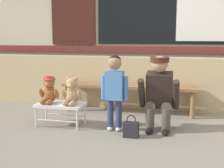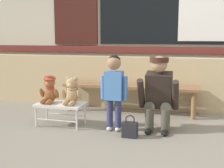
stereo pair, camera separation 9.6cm
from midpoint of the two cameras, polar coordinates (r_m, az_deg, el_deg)
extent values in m
plane|color=gray|center=(3.64, 8.18, -9.96)|extent=(60.00, 60.00, 0.00)
cube|color=tan|center=(4.92, 10.40, 0.09)|extent=(8.20, 0.25, 0.85)
cube|color=beige|center=(5.41, 11.30, 13.78)|extent=(8.37, 0.20, 3.28)
cube|color=maroon|center=(5.27, 10.96, 6.41)|extent=(7.70, 0.04, 0.12)
cube|color=black|center=(5.30, 11.24, 15.07)|extent=(2.40, 0.03, 1.40)
cube|color=white|center=(5.28, 18.98, 14.79)|extent=(1.02, 0.02, 1.29)
cube|color=#3D1914|center=(5.68, -6.53, 14.78)|extent=(0.84, 0.05, 1.43)
cube|color=#8E6642|center=(4.50, 3.66, -0.69)|extent=(2.10, 0.11, 0.04)
cube|color=#8E6642|center=(4.63, 4.02, -0.40)|extent=(2.10, 0.11, 0.04)
cube|color=#8E6642|center=(4.77, 4.36, -0.13)|extent=(2.10, 0.11, 0.04)
cylinder|color=#8E6642|center=(4.83, -7.72, -2.73)|extent=(0.07, 0.07, 0.40)
cylinder|color=#8E6642|center=(5.08, -6.48, -2.11)|extent=(0.07, 0.07, 0.40)
cylinder|color=#8E6642|center=(4.45, 15.98, -4.02)|extent=(0.07, 0.07, 0.40)
cylinder|color=#8E6642|center=(4.73, 15.96, -3.27)|extent=(0.07, 0.07, 0.40)
cube|color=silver|center=(4.04, -9.15, -3.91)|extent=(0.64, 0.36, 0.04)
cylinder|color=silver|center=(4.08, -13.71, -6.12)|extent=(0.02, 0.02, 0.26)
cylinder|color=silver|center=(4.33, -11.78, -5.15)|extent=(0.02, 0.02, 0.26)
cylinder|color=silver|center=(3.83, -6.05, -6.88)|extent=(0.02, 0.02, 0.26)
cylinder|color=silver|center=(4.10, -4.52, -5.78)|extent=(0.02, 0.02, 0.26)
cylinder|color=silver|center=(3.95, -9.99, -6.88)|extent=(0.58, 0.02, 0.02)
cylinder|color=silver|center=(4.22, -8.24, -5.82)|extent=(0.58, 0.02, 0.02)
ellipsoid|color=#93562D|center=(4.10, -11.12, -1.95)|extent=(0.17, 0.14, 0.22)
sphere|color=#93562D|center=(4.06, -11.25, 0.33)|extent=(0.15, 0.15, 0.15)
sphere|color=#C87B48|center=(4.02, -11.59, 0.04)|extent=(0.06, 0.06, 0.06)
sphere|color=#93562D|center=(4.09, -11.87, 1.19)|extent=(0.06, 0.06, 0.06)
ellipsoid|color=#93562D|center=(4.12, -12.68, -1.67)|extent=(0.06, 0.11, 0.16)
ellipsoid|color=#93562D|center=(4.04, -12.40, -3.26)|extent=(0.06, 0.15, 0.06)
sphere|color=#93562D|center=(4.04, -10.55, 1.14)|extent=(0.06, 0.06, 0.06)
ellipsoid|color=#93562D|center=(4.02, -9.91, -1.84)|extent=(0.06, 0.11, 0.16)
ellipsoid|color=#93562D|center=(3.99, -11.21, -3.35)|extent=(0.06, 0.15, 0.06)
torus|color=red|center=(4.08, -11.19, -0.65)|extent=(0.13, 0.13, 0.02)
cylinder|color=red|center=(4.06, -11.24, 0.91)|extent=(0.17, 0.17, 0.01)
cylinder|color=red|center=(4.06, -11.25, 1.23)|extent=(0.10, 0.10, 0.04)
ellipsoid|color=tan|center=(3.97, -6.97, -2.21)|extent=(0.17, 0.14, 0.22)
sphere|color=tan|center=(3.93, -7.07, 0.14)|extent=(0.15, 0.15, 0.15)
sphere|color=#F4C188|center=(3.88, -7.37, -0.16)|extent=(0.06, 0.06, 0.06)
sphere|color=tan|center=(3.95, -7.74, 1.03)|extent=(0.06, 0.06, 0.06)
ellipsoid|color=tan|center=(3.98, -8.61, -1.92)|extent=(0.06, 0.11, 0.16)
ellipsoid|color=tan|center=(3.90, -8.23, -3.57)|extent=(0.06, 0.15, 0.06)
sphere|color=tan|center=(3.91, -6.32, 0.98)|extent=(0.06, 0.06, 0.06)
ellipsoid|color=tan|center=(3.90, -5.65, -2.10)|extent=(0.06, 0.11, 0.16)
ellipsoid|color=tan|center=(3.86, -6.96, -3.66)|extent=(0.06, 0.15, 0.06)
torus|color=#D6B775|center=(3.95, -7.03, -0.87)|extent=(0.13, 0.13, 0.02)
cylinder|color=navy|center=(3.80, 0.30, -5.61)|extent=(0.08, 0.08, 0.36)
ellipsoid|color=silver|center=(3.83, 0.22, -8.50)|extent=(0.07, 0.12, 0.05)
cylinder|color=navy|center=(3.77, 1.92, -5.72)|extent=(0.08, 0.08, 0.36)
ellipsoid|color=silver|center=(3.81, 1.84, -8.63)|extent=(0.07, 0.12, 0.05)
cube|color=#4C84CC|center=(3.71, 1.13, -0.28)|extent=(0.22, 0.15, 0.36)
cylinder|color=#4C84CC|center=(3.75, -1.02, -0.63)|extent=(0.06, 0.06, 0.30)
cylinder|color=#4C84CC|center=(3.68, 3.31, -0.83)|extent=(0.06, 0.06, 0.30)
sphere|color=#9E7051|center=(3.67, 1.14, 4.04)|extent=(0.17, 0.17, 0.17)
sphere|color=black|center=(3.68, 1.19, 4.36)|extent=(0.16, 0.16, 0.16)
cylinder|color=#4C473D|center=(3.78, 7.90, -6.86)|extent=(0.11, 0.11, 0.30)
cylinder|color=#4C473D|center=(3.87, 8.23, -3.88)|extent=(0.13, 0.32, 0.13)
ellipsoid|color=black|center=(3.74, 7.70, -8.95)|extent=(0.09, 0.20, 0.06)
cylinder|color=#4C473D|center=(3.76, 10.94, -7.02)|extent=(0.11, 0.11, 0.30)
cylinder|color=#4C473D|center=(3.86, 11.19, -4.03)|extent=(0.13, 0.32, 0.13)
ellipsoid|color=black|center=(3.72, 10.79, -9.13)|extent=(0.09, 0.20, 0.06)
cube|color=#2D231E|center=(3.79, 9.74, -1.11)|extent=(0.32, 0.30, 0.47)
cylinder|color=#2D231E|center=(3.73, 6.36, -1.84)|extent=(0.08, 0.28, 0.40)
cylinder|color=#2D231E|center=(3.69, 12.81, -2.13)|extent=(0.08, 0.28, 0.40)
sphere|color=tan|center=(3.68, 9.77, 3.76)|extent=(0.20, 0.20, 0.20)
cylinder|color=#422319|center=(3.68, 9.79, 4.62)|extent=(0.23, 0.23, 0.06)
cube|color=brown|center=(3.90, 12.60, -3.03)|extent=(0.10, 0.22, 0.16)
cube|color=#232328|center=(3.57, 4.23, -8.77)|extent=(0.18, 0.11, 0.18)
torus|color=#232328|center=(3.54, 4.26, -6.84)|extent=(0.11, 0.01, 0.11)
camera|label=1|loc=(0.05, -89.31, 0.11)|focal=47.65mm
camera|label=2|loc=(0.05, 90.69, -0.11)|focal=47.65mm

